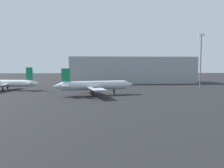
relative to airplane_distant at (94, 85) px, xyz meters
name	(u,v)px	position (x,y,z in m)	size (l,w,h in m)	color
airplane_distant	(94,85)	(0.00, 0.00, 0.00)	(25.84, 21.58, 8.44)	silver
airplane_far_left	(3,83)	(-35.20, 16.34, -0.40)	(29.23, 17.99, 8.73)	white
light_mast_right	(201,58)	(43.74, 19.90, 9.48)	(2.40, 0.50, 22.53)	slate
terminal_building	(131,70)	(19.94, 54.30, 4.05)	(67.96, 22.03, 14.26)	#999EA3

